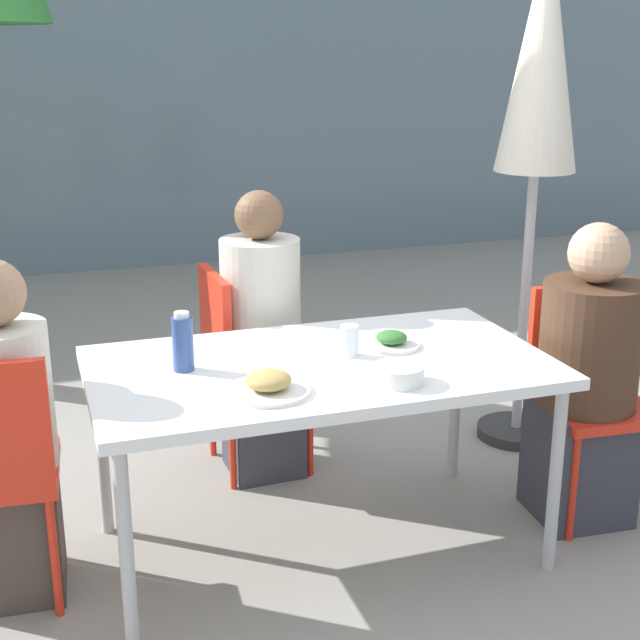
# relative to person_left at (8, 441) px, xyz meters

# --- Properties ---
(ground_plane) EXTENTS (24.00, 24.00, 0.00)m
(ground_plane) POSITION_rel_person_left_xyz_m (1.03, -0.07, -0.55)
(ground_plane) COLOR gray
(building_facade) EXTENTS (10.00, 0.20, 3.00)m
(building_facade) POSITION_rel_person_left_xyz_m (1.03, 4.62, 0.95)
(building_facade) COLOR slate
(building_facade) RESTS_ON ground
(dining_table) EXTENTS (1.57, 0.87, 0.73)m
(dining_table) POSITION_rel_person_left_xyz_m (1.03, -0.07, 0.12)
(dining_table) COLOR white
(dining_table) RESTS_ON ground
(person_left) EXTENTS (0.31, 0.31, 1.15)m
(person_left) POSITION_rel_person_left_xyz_m (0.00, 0.00, 0.00)
(person_left) COLOR #473D33
(person_left) RESTS_ON ground
(chair_right) EXTENTS (0.43, 0.43, 0.88)m
(chair_right) POSITION_rel_person_left_xyz_m (2.12, -0.07, -0.03)
(chair_right) COLOR red
(chair_right) RESTS_ON ground
(person_right) EXTENTS (0.37, 0.37, 1.16)m
(person_right) POSITION_rel_person_left_xyz_m (2.07, -0.15, -0.01)
(person_right) COLOR #383842
(person_right) RESTS_ON ground
(chair_far) EXTENTS (0.42, 0.42, 0.88)m
(chair_far) POSITION_rel_person_left_xyz_m (0.92, 0.66, -0.03)
(chair_far) COLOR red
(chair_far) RESTS_ON ground
(person_far) EXTENTS (0.33, 0.33, 1.22)m
(person_far) POSITION_rel_person_left_xyz_m (1.01, 0.61, 0.03)
(person_far) COLOR #383842
(person_far) RESTS_ON ground
(closed_umbrella) EXTENTS (0.36, 0.36, 2.26)m
(closed_umbrella) POSITION_rel_person_left_xyz_m (2.22, 0.57, 1.10)
(closed_umbrella) COLOR #333333
(closed_umbrella) RESTS_ON ground
(plate_0) EXTENTS (0.20, 0.20, 0.06)m
(plate_0) POSITION_rel_person_left_xyz_m (1.33, -0.00, 0.20)
(plate_0) COLOR white
(plate_0) RESTS_ON dining_table
(plate_1) EXTENTS (0.27, 0.27, 0.07)m
(plate_1) POSITION_rel_person_left_xyz_m (0.79, -0.29, 0.20)
(plate_1) COLOR white
(plate_1) RESTS_ON dining_table
(bottle) EXTENTS (0.07, 0.07, 0.20)m
(bottle) POSITION_rel_person_left_xyz_m (0.58, -0.00, 0.27)
(bottle) COLOR #334C8E
(bottle) RESTS_ON dining_table
(drinking_cup) EXTENTS (0.07, 0.07, 0.11)m
(drinking_cup) POSITION_rel_person_left_xyz_m (1.15, -0.04, 0.23)
(drinking_cup) COLOR white
(drinking_cup) RESTS_ON dining_table
(salad_bowl) EXTENTS (0.16, 0.16, 0.06)m
(salad_bowl) POSITION_rel_person_left_xyz_m (1.21, -0.34, 0.21)
(salad_bowl) COLOR white
(salad_bowl) RESTS_ON dining_table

